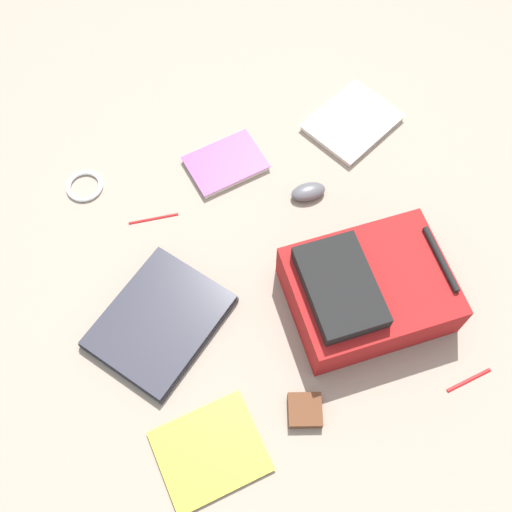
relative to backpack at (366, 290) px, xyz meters
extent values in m
plane|color=gray|center=(-0.17, -0.19, -0.08)|extent=(3.41, 3.41, 0.00)
cube|color=maroon|center=(0.00, 0.01, -0.01)|extent=(0.32, 0.41, 0.13)
cube|color=black|center=(0.00, -0.08, 0.08)|extent=(0.26, 0.17, 0.04)
cylinder|color=black|center=(0.00, 0.20, 0.07)|extent=(0.19, 0.02, 0.02)
cube|color=#24242C|center=(-0.11, -0.54, -0.07)|extent=(0.43, 0.44, 0.02)
cube|color=#2D2D38|center=(-0.11, -0.54, -0.05)|extent=(0.42, 0.43, 0.01)
cube|color=silver|center=(-0.55, -0.22, -0.07)|extent=(0.20, 0.24, 0.02)
cube|color=purple|center=(-0.55, -0.22, -0.06)|extent=(0.20, 0.25, 0.00)
cube|color=silver|center=(-0.57, 0.20, -0.07)|extent=(0.30, 0.32, 0.02)
cube|color=silver|center=(-0.57, 0.20, -0.05)|extent=(0.31, 0.33, 0.00)
cube|color=silver|center=(0.25, -0.50, -0.07)|extent=(0.24, 0.27, 0.01)
cube|color=yellow|center=(0.25, -0.50, -0.07)|extent=(0.24, 0.27, 0.00)
ellipsoid|color=#4C4C51|center=(-0.37, -0.02, -0.06)|extent=(0.06, 0.11, 0.04)
torus|color=silver|center=(-0.60, -0.65, -0.07)|extent=(0.11, 0.11, 0.01)
cylinder|color=red|center=(-0.43, -0.48, -0.07)|extent=(0.02, 0.15, 0.01)
cylinder|color=red|center=(0.29, 0.18, -0.07)|extent=(0.03, 0.13, 0.01)
cube|color=#59331E|center=(0.23, -0.25, -0.06)|extent=(0.10, 0.10, 0.03)
camera|label=1|loc=(0.52, -0.47, 1.46)|focal=42.57mm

